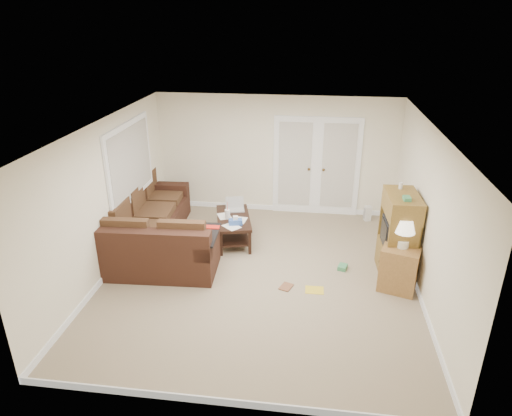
# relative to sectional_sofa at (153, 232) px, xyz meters

# --- Properties ---
(floor) EXTENTS (5.50, 5.50, 0.00)m
(floor) POSITION_rel_sectional_sofa_xyz_m (2.01, -0.63, -0.36)
(floor) COLOR gray
(floor) RESTS_ON ground
(ceiling) EXTENTS (5.00, 5.50, 0.02)m
(ceiling) POSITION_rel_sectional_sofa_xyz_m (2.01, -0.63, 2.14)
(ceiling) COLOR white
(ceiling) RESTS_ON wall_back
(wall_left) EXTENTS (0.02, 5.50, 2.50)m
(wall_left) POSITION_rel_sectional_sofa_xyz_m (-0.49, -0.63, 0.89)
(wall_left) COLOR white
(wall_left) RESTS_ON floor
(wall_right) EXTENTS (0.02, 5.50, 2.50)m
(wall_right) POSITION_rel_sectional_sofa_xyz_m (4.51, -0.63, 0.89)
(wall_right) COLOR white
(wall_right) RESTS_ON floor
(wall_back) EXTENTS (5.00, 0.02, 2.50)m
(wall_back) POSITION_rel_sectional_sofa_xyz_m (2.01, 2.12, 0.89)
(wall_back) COLOR white
(wall_back) RESTS_ON floor
(wall_front) EXTENTS (5.00, 0.02, 2.50)m
(wall_front) POSITION_rel_sectional_sofa_xyz_m (2.01, -3.38, 0.89)
(wall_front) COLOR white
(wall_front) RESTS_ON floor
(baseboards) EXTENTS (5.00, 5.50, 0.10)m
(baseboards) POSITION_rel_sectional_sofa_xyz_m (2.01, -0.63, -0.31)
(baseboards) COLOR silver
(baseboards) RESTS_ON floor
(french_doors) EXTENTS (1.80, 0.05, 2.13)m
(french_doors) POSITION_rel_sectional_sofa_xyz_m (2.86, 2.09, 0.68)
(french_doors) COLOR silver
(french_doors) RESTS_ON floor
(window_left) EXTENTS (0.05, 1.92, 1.42)m
(window_left) POSITION_rel_sectional_sofa_xyz_m (-0.45, 0.37, 1.19)
(window_left) COLOR silver
(window_left) RESTS_ON wall_left
(sectional_sofa) EXTENTS (2.11, 2.99, 0.91)m
(sectional_sofa) POSITION_rel_sectional_sofa_xyz_m (0.00, 0.00, 0.00)
(sectional_sofa) COLOR #3B2016
(sectional_sofa) RESTS_ON floor
(coffee_table) EXTENTS (0.86, 1.31, 0.82)m
(coffee_table) POSITION_rel_sectional_sofa_xyz_m (1.36, 0.58, -0.09)
(coffee_table) COLOR black
(coffee_table) RESTS_ON floor
(tv_armoire) EXTENTS (0.52, 0.90, 1.52)m
(tv_armoire) POSITION_rel_sectional_sofa_xyz_m (4.21, -0.27, 0.36)
(tv_armoire) COLOR brown
(tv_armoire) RESTS_ON floor
(side_cabinet) EXTENTS (0.69, 0.69, 1.17)m
(side_cabinet) POSITION_rel_sectional_sofa_xyz_m (4.21, -0.68, 0.06)
(side_cabinet) COLOR olive
(side_cabinet) RESTS_ON floor
(space_heater) EXTENTS (0.15, 0.14, 0.32)m
(space_heater) POSITION_rel_sectional_sofa_xyz_m (3.98, 1.82, -0.20)
(space_heater) COLOR silver
(space_heater) RESTS_ON floor
(floor_magazine) EXTENTS (0.29, 0.23, 0.01)m
(floor_magazine) POSITION_rel_sectional_sofa_xyz_m (2.92, -0.94, -0.35)
(floor_magazine) COLOR gold
(floor_magazine) RESTS_ON floor
(floor_greenbox) EXTENTS (0.18, 0.21, 0.07)m
(floor_greenbox) POSITION_rel_sectional_sofa_xyz_m (3.38, -0.24, -0.32)
(floor_greenbox) COLOR #3E8957
(floor_greenbox) RESTS_ON floor
(floor_book) EXTENTS (0.25, 0.28, 0.02)m
(floor_book) POSITION_rel_sectional_sofa_xyz_m (2.39, -0.89, -0.35)
(floor_book) COLOR brown
(floor_book) RESTS_ON floor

